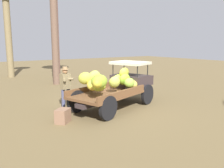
% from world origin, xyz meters
% --- Properties ---
extents(ground_plane, '(60.00, 60.00, 0.00)m').
position_xyz_m(ground_plane, '(0.00, 0.00, 0.00)').
color(ground_plane, brown).
extents(truck, '(4.66, 2.83, 1.88)m').
position_xyz_m(truck, '(-0.00, -0.15, 0.98)').
color(truck, '#372D2D').
rests_on(truck, ground).
extents(farmer, '(0.53, 0.49, 1.76)m').
position_xyz_m(farmer, '(-1.94, 0.86, 1.00)').
color(farmer, '#4E5172').
rests_on(farmer, ground).
extents(wooden_crate, '(0.64, 0.63, 0.48)m').
position_xyz_m(wooden_crate, '(-2.74, -0.73, 0.24)').
color(wooden_crate, '#89634B').
rests_on(wooden_crate, ground).
extents(forest_tree_0, '(1.85, 1.85, 7.47)m').
position_xyz_m(forest_tree_0, '(-1.88, 11.97, 5.87)').
color(forest_tree_0, olive).
rests_on(forest_tree_0, ground).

